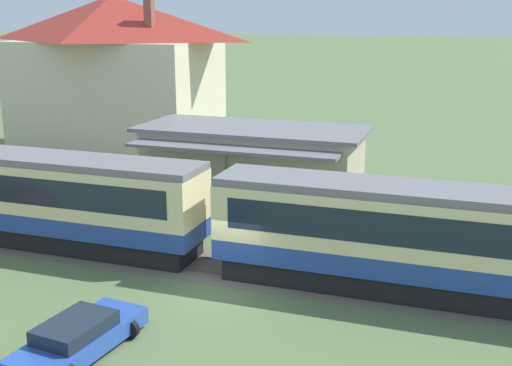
{
  "coord_description": "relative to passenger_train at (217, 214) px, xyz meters",
  "views": [
    {
      "loc": [
        8.5,
        -20.7,
        10.06
      ],
      "look_at": [
        -0.21,
        4.18,
        3.09
      ],
      "focal_mm": 45.0,
      "sensor_mm": 36.0,
      "label": 1
    }
  ],
  "objects": [
    {
      "name": "station_building",
      "position": [
        -1.88,
        9.49,
        -0.16
      ],
      "size": [
        12.33,
        6.8,
        4.16
      ],
      "color": "#BCB293",
      "rests_on": "ground_plane"
    },
    {
      "name": "passenger_train",
      "position": [
        0.0,
        0.0,
        0.0
      ],
      "size": [
        73.05,
        2.85,
        4.1
      ],
      "color": "#234293",
      "rests_on": "ground_plane"
    },
    {
      "name": "ground_plane",
      "position": [
        1.09,
        -2.0,
        -2.27
      ],
      "size": [
        600.0,
        600.0,
        0.0
      ],
      "primitive_type": "plane",
      "color": "#566B42"
    },
    {
      "name": "railway_track",
      "position": [
        -5.22,
        -0.0,
        -2.26
      ],
      "size": [
        139.34,
        3.6,
        0.04
      ],
      "color": "#665B51",
      "rests_on": "ground_plane"
    },
    {
      "name": "station_house_red_roof",
      "position": [
        -15.67,
        18.47,
        3.58
      ],
      "size": [
        14.95,
        9.16,
        11.34
      ],
      "color": "beige",
      "rests_on": "ground_plane"
    },
    {
      "name": "parked_car_blue",
      "position": [
        -1.31,
        -7.88,
        -1.71
      ],
      "size": [
        2.52,
        4.86,
        1.17
      ],
      "rotation": [
        0.0,
        0.0,
        1.46
      ],
      "color": "#284CA8",
      "rests_on": "ground_plane"
    }
  ]
}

